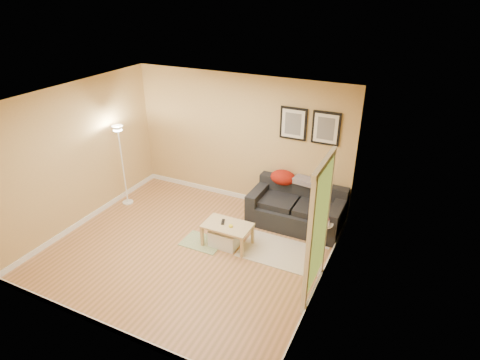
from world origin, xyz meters
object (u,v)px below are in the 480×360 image
at_px(storage_bin, 225,238).
at_px(sofa, 296,207).
at_px(floor_lamp, 123,168).
at_px(book_stack, 323,221).
at_px(side_table, 322,235).
at_px(coffee_table, 227,235).

bearing_deg(storage_bin, sofa, 53.28).
distance_m(sofa, floor_lamp, 3.48).
relative_size(storage_bin, book_stack, 1.96).
height_order(sofa, floor_lamp, floor_lamp).
xyz_separation_m(sofa, side_table, (0.64, -0.51, -0.13)).
xyz_separation_m(sofa, book_stack, (0.63, -0.52, 0.15)).
relative_size(sofa, coffee_table, 2.09).
xyz_separation_m(coffee_table, storage_bin, (-0.03, -0.04, -0.05)).
bearing_deg(sofa, floor_lamp, -167.93).
relative_size(sofa, side_table, 3.50).
distance_m(storage_bin, floor_lamp, 2.62).
xyz_separation_m(sofa, storage_bin, (-0.88, -1.18, -0.22)).
bearing_deg(sofa, book_stack, -39.36).
distance_m(sofa, storage_bin, 1.49).
bearing_deg(coffee_table, floor_lamp, -177.46).
bearing_deg(sofa, storage_bin, -126.72).
bearing_deg(floor_lamp, side_table, 3.07).
height_order(sofa, book_stack, sofa).
bearing_deg(floor_lamp, book_stack, 2.90).
relative_size(coffee_table, book_stack, 3.22).
bearing_deg(side_table, book_stack, -118.26).
distance_m(coffee_table, book_stack, 1.64).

